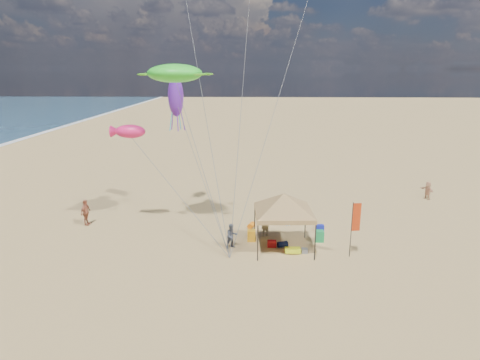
% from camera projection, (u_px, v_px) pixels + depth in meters
% --- Properties ---
extents(ground, '(280.00, 280.00, 0.00)m').
position_uv_depth(ground, '(238.00, 263.00, 23.09)').
color(ground, tan).
rests_on(ground, ground).
extents(canopy_tent, '(6.52, 6.52, 4.02)m').
position_uv_depth(canopy_tent, '(284.00, 196.00, 24.07)').
color(canopy_tent, black).
rests_on(canopy_tent, ground).
extents(feather_flag, '(0.50, 0.09, 3.31)m').
position_uv_depth(feather_flag, '(355.00, 221.00, 23.32)').
color(feather_flag, black).
rests_on(feather_flag, ground).
extents(cooler_red, '(0.54, 0.38, 0.38)m').
position_uv_depth(cooler_red, '(272.00, 244.00, 25.14)').
color(cooler_red, '#B30E0E').
rests_on(cooler_red, ground).
extents(cooler_blue, '(0.54, 0.38, 0.38)m').
position_uv_depth(cooler_blue, '(320.00, 228.00, 27.69)').
color(cooler_blue, '#131E9B').
rests_on(cooler_blue, ground).
extents(bag_navy, '(0.69, 0.54, 0.36)m').
position_uv_depth(bag_navy, '(283.00, 244.00, 25.11)').
color(bag_navy, '#0C1637').
rests_on(bag_navy, ground).
extents(bag_orange, '(0.54, 0.69, 0.36)m').
position_uv_depth(bag_orange, '(251.00, 225.00, 28.15)').
color(bag_orange, orange).
rests_on(bag_orange, ground).
extents(chair_green, '(0.50, 0.50, 0.70)m').
position_uv_depth(chair_green, '(320.00, 236.00, 25.90)').
color(chair_green, '#198C48').
rests_on(chair_green, ground).
extents(chair_yellow, '(0.50, 0.50, 0.70)m').
position_uv_depth(chair_yellow, '(251.00, 235.00, 25.99)').
color(chair_yellow, yellow).
rests_on(chair_yellow, ground).
extents(crate_grey, '(0.34, 0.30, 0.28)m').
position_uv_depth(crate_grey, '(305.00, 251.00, 24.30)').
color(crate_grey, slate).
rests_on(crate_grey, ground).
extents(beach_cart, '(0.90, 0.50, 0.24)m').
position_uv_depth(beach_cart, '(293.00, 250.00, 24.23)').
color(beach_cart, '#E6FF1C').
rests_on(beach_cart, ground).
extents(person_near_a, '(0.76, 0.72, 1.74)m').
position_uv_depth(person_near_a, '(265.00, 223.00, 26.60)').
color(person_near_a, tan).
rests_on(person_near_a, ground).
extents(person_near_b, '(0.94, 0.88, 1.54)m').
position_uv_depth(person_near_b, '(232.00, 236.00, 24.82)').
color(person_near_b, '#373D4B').
rests_on(person_near_b, ground).
extents(person_near_c, '(1.14, 0.92, 1.54)m').
position_uv_depth(person_near_c, '(288.00, 215.00, 28.37)').
color(person_near_c, beige).
rests_on(person_near_c, ground).
extents(person_far_a, '(0.63, 1.13, 1.82)m').
position_uv_depth(person_far_a, '(86.00, 212.00, 28.49)').
color(person_far_a, '#AD5F42').
rests_on(person_far_a, ground).
extents(person_far_c, '(0.91, 1.45, 1.49)m').
position_uv_depth(person_far_c, '(428.00, 190.00, 34.24)').
color(person_far_c, tan).
rests_on(person_far_c, ground).
extents(turtle_kite, '(4.20, 3.87, 1.13)m').
position_uv_depth(turtle_kite, '(175.00, 73.00, 25.13)').
color(turtle_kite, '#31DE2D').
rests_on(turtle_kite, ground).
extents(fish_kite, '(2.18, 1.43, 0.89)m').
position_uv_depth(fish_kite, '(130.00, 131.00, 26.96)').
color(fish_kite, '#FF216F').
rests_on(fish_kite, ground).
extents(squid_kite, '(1.14, 1.14, 2.92)m').
position_uv_depth(squid_kite, '(176.00, 96.00, 29.82)').
color(squid_kite, '#6121B4').
rests_on(squid_kite, ground).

